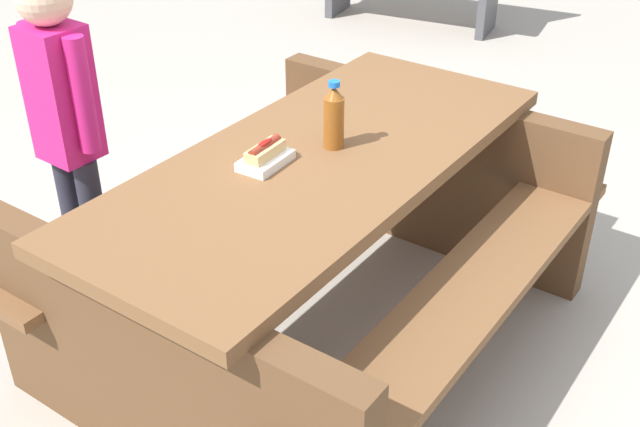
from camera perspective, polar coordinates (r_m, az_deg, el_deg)
ground_plane at (r=2.98m, az=0.00°, el=-8.64°), size 30.00×30.00×0.00m
picnic_table at (r=2.71m, az=0.00°, el=-1.44°), size 1.87×1.50×0.75m
soda_bottle at (r=2.56m, az=1.06°, el=6.95°), size 0.07×0.07×0.23m
hotdog_tray at (r=2.49m, az=-3.97°, el=4.16°), size 0.19×0.13×0.08m
child_in_coat at (r=2.96m, az=-18.15°, el=8.17°), size 0.20×0.32×1.29m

